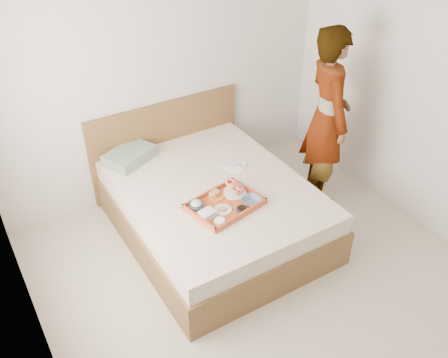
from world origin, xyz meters
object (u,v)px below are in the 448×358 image
dinner_plate (235,165)px  person (327,118)px  tray (225,204)px  bed (214,209)px

dinner_plate → person: (0.89, -0.23, 0.36)m
dinner_plate → person: size_ratio=0.13×
tray → person: person is taller
person → bed: bearing=107.9°
bed → dinner_plate: (0.35, 0.19, 0.27)m
tray → person: 1.38m
bed → person: 1.40m
bed → person: bearing=-2.1°
person → tray: bearing=121.2°
tray → person: bearing=0.0°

